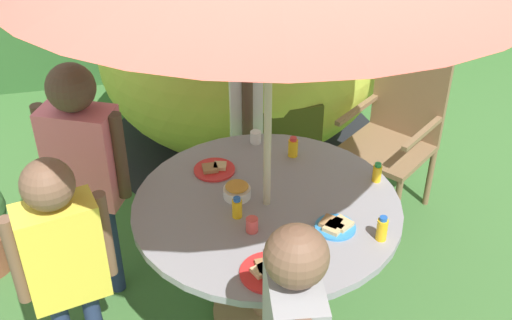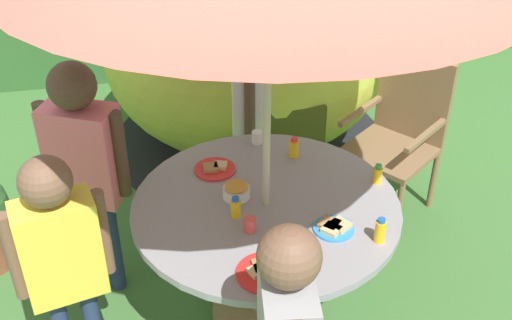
{
  "view_description": "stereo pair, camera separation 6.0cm",
  "coord_description": "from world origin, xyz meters",
  "px_view_note": "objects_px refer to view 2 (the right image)",
  "views": [
    {
      "loc": [
        -0.59,
        -2.39,
        2.63
      ],
      "look_at": [
        -0.01,
        0.19,
        0.89
      ],
      "focal_mm": 44.43,
      "sensor_mm": 36.0,
      "label": 1
    },
    {
      "loc": [
        -0.53,
        -2.4,
        2.63
      ],
      "look_at": [
        -0.01,
        0.19,
        0.89
      ],
      "focal_mm": 44.43,
      "sensor_mm": 36.0,
      "label": 2
    }
  ],
  "objects_px": {
    "juice_bottle_center_front": "(294,148)",
    "child_in_pink_shirt": "(84,154)",
    "wooden_chair": "(400,129)",
    "dome_tent": "(249,50)",
    "plate_center_back": "(265,272)",
    "juice_bottle_near_left": "(380,231)",
    "snack_bowl": "(236,190)",
    "plate_near_right": "(215,169)",
    "cup_near": "(250,225)",
    "juice_bottle_far_right": "(378,174)",
    "juice_bottle_far_left": "(236,208)",
    "child_in_white_shirt": "(247,94)",
    "garden_table": "(266,228)",
    "child_in_yellow_shirt": "(60,249)",
    "plate_back_edge": "(334,227)",
    "cup_far": "(257,137)"
  },
  "relations": [
    {
      "from": "wooden_chair",
      "to": "juice_bottle_far_right",
      "type": "bearing_deg",
      "value": -69.21
    },
    {
      "from": "juice_bottle_center_front",
      "to": "cup_far",
      "type": "bearing_deg",
      "value": 133.42
    },
    {
      "from": "dome_tent",
      "to": "juice_bottle_center_front",
      "type": "xyz_separation_m",
      "value": [
        -0.03,
        -1.44,
        0.05
      ]
    },
    {
      "from": "child_in_white_shirt",
      "to": "juice_bottle_far_left",
      "type": "bearing_deg",
      "value": -8.24
    },
    {
      "from": "plate_near_right",
      "to": "juice_bottle_far_right",
      "type": "xyz_separation_m",
      "value": [
        0.79,
        -0.27,
        0.04
      ]
    },
    {
      "from": "child_in_white_shirt",
      "to": "plate_near_right",
      "type": "bearing_deg",
      "value": -19.28
    },
    {
      "from": "wooden_chair",
      "to": "cup_near",
      "type": "height_order",
      "value": "wooden_chair"
    },
    {
      "from": "plate_center_back",
      "to": "juice_bottle_far_right",
      "type": "relative_size",
      "value": 2.4
    },
    {
      "from": "plate_back_edge",
      "to": "plate_near_right",
      "type": "relative_size",
      "value": 0.88
    },
    {
      "from": "juice_bottle_far_right",
      "to": "juice_bottle_center_front",
      "type": "distance_m",
      "value": 0.48
    },
    {
      "from": "wooden_chair",
      "to": "child_in_pink_shirt",
      "type": "bearing_deg",
      "value": -115.59
    },
    {
      "from": "snack_bowl",
      "to": "plate_near_right",
      "type": "distance_m",
      "value": 0.26
    },
    {
      "from": "snack_bowl",
      "to": "juice_bottle_far_left",
      "type": "distance_m",
      "value": 0.16
    },
    {
      "from": "child_in_yellow_shirt",
      "to": "cup_far",
      "type": "xyz_separation_m",
      "value": [
        1.02,
        0.79,
        -0.03
      ]
    },
    {
      "from": "dome_tent",
      "to": "cup_near",
      "type": "height_order",
      "value": "dome_tent"
    },
    {
      "from": "garden_table",
      "to": "snack_bowl",
      "type": "height_order",
      "value": "snack_bowl"
    },
    {
      "from": "snack_bowl",
      "to": "plate_near_right",
      "type": "xyz_separation_m",
      "value": [
        -0.07,
        0.25,
        -0.03
      ]
    },
    {
      "from": "juice_bottle_far_left",
      "to": "juice_bottle_center_front",
      "type": "distance_m",
      "value": 0.6
    },
    {
      "from": "snack_bowl",
      "to": "juice_bottle_near_left",
      "type": "xyz_separation_m",
      "value": [
        0.57,
        -0.46,
        0.02
      ]
    },
    {
      "from": "plate_center_back",
      "to": "garden_table",
      "type": "bearing_deg",
      "value": 77.64
    },
    {
      "from": "plate_center_back",
      "to": "cup_near",
      "type": "xyz_separation_m",
      "value": [
        -0.01,
        0.29,
        0.02
      ]
    },
    {
      "from": "child_in_pink_shirt",
      "to": "plate_back_edge",
      "type": "xyz_separation_m",
      "value": [
        1.12,
        -0.66,
        -0.12
      ]
    },
    {
      "from": "plate_near_right",
      "to": "cup_far",
      "type": "distance_m",
      "value": 0.36
    },
    {
      "from": "child_in_white_shirt",
      "to": "plate_back_edge",
      "type": "relative_size",
      "value": 6.99
    },
    {
      "from": "child_in_pink_shirt",
      "to": "cup_near",
      "type": "relative_size",
      "value": 19.62
    },
    {
      "from": "garden_table",
      "to": "cup_near",
      "type": "distance_m",
      "value": 0.29
    },
    {
      "from": "child_in_yellow_shirt",
      "to": "juice_bottle_center_front",
      "type": "distance_m",
      "value": 1.33
    },
    {
      "from": "wooden_chair",
      "to": "cup_near",
      "type": "distance_m",
      "value": 1.56
    },
    {
      "from": "plate_back_edge",
      "to": "juice_bottle_near_left",
      "type": "relative_size",
      "value": 1.51
    },
    {
      "from": "plate_center_back",
      "to": "juice_bottle_center_front",
      "type": "relative_size",
      "value": 2.23
    },
    {
      "from": "plate_center_back",
      "to": "juice_bottle_near_left",
      "type": "relative_size",
      "value": 2.03
    },
    {
      "from": "wooden_chair",
      "to": "dome_tent",
      "type": "distance_m",
      "value": 1.29
    },
    {
      "from": "juice_bottle_far_left",
      "to": "juice_bottle_center_front",
      "type": "height_order",
      "value": "juice_bottle_center_front"
    },
    {
      "from": "child_in_white_shirt",
      "to": "child_in_pink_shirt",
      "type": "height_order",
      "value": "child_in_pink_shirt"
    },
    {
      "from": "plate_center_back",
      "to": "plate_near_right",
      "type": "bearing_deg",
      "value": 96.86
    },
    {
      "from": "snack_bowl",
      "to": "plate_center_back",
      "type": "bearing_deg",
      "value": -87.35
    },
    {
      "from": "dome_tent",
      "to": "juice_bottle_far_left",
      "type": "distance_m",
      "value": 1.94
    },
    {
      "from": "dome_tent",
      "to": "plate_center_back",
      "type": "height_order",
      "value": "dome_tent"
    },
    {
      "from": "child_in_white_shirt",
      "to": "cup_near",
      "type": "xyz_separation_m",
      "value": [
        -0.2,
        -1.16,
        -0.06
      ]
    },
    {
      "from": "snack_bowl",
      "to": "plate_back_edge",
      "type": "bearing_deg",
      "value": -40.67
    },
    {
      "from": "child_in_white_shirt",
      "to": "plate_center_back",
      "type": "height_order",
      "value": "child_in_white_shirt"
    },
    {
      "from": "garden_table",
      "to": "child_in_yellow_shirt",
      "type": "xyz_separation_m",
      "value": [
        -0.95,
        -0.22,
        0.22
      ]
    },
    {
      "from": "juice_bottle_center_front",
      "to": "child_in_pink_shirt",
      "type": "bearing_deg",
      "value": 179.01
    },
    {
      "from": "garden_table",
      "to": "plate_back_edge",
      "type": "distance_m",
      "value": 0.41
    },
    {
      "from": "wooden_chair",
      "to": "plate_near_right",
      "type": "bearing_deg",
      "value": -106.7
    },
    {
      "from": "garden_table",
      "to": "snack_bowl",
      "type": "bearing_deg",
      "value": 147.3
    },
    {
      "from": "wooden_chair",
      "to": "dome_tent",
      "type": "relative_size",
      "value": 0.48
    },
    {
      "from": "child_in_white_shirt",
      "to": "plate_back_edge",
      "type": "distance_m",
      "value": 1.24
    },
    {
      "from": "juice_bottle_near_left",
      "to": "cup_near",
      "type": "height_order",
      "value": "juice_bottle_near_left"
    },
    {
      "from": "wooden_chair",
      "to": "child_in_white_shirt",
      "type": "distance_m",
      "value": 1.02
    }
  ]
}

